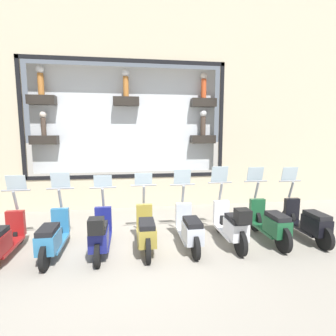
{
  "coord_description": "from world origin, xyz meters",
  "views": [
    {
      "loc": [
        -5.2,
        -0.08,
        2.51
      ],
      "look_at": [
        1.61,
        -1.08,
        1.57
      ],
      "focal_mm": 28.0,
      "sensor_mm": 36.0,
      "label": 1
    }
  ],
  "objects_px": {
    "scooter_white_2": "(232,225)",
    "scooter_navy_5": "(100,233)",
    "scooter_red_7": "(0,239)",
    "scooter_black_0": "(308,222)",
    "scooter_green_1": "(270,223)",
    "scooter_olive_4": "(146,231)",
    "scooter_teal_6": "(53,236)",
    "scooter_silver_3": "(189,228)"
  },
  "relations": [
    {
      "from": "scooter_navy_5",
      "to": "scooter_olive_4",
      "type": "bearing_deg",
      "value": -85.79
    },
    {
      "from": "scooter_white_2",
      "to": "scooter_silver_3",
      "type": "distance_m",
      "value": 0.95
    },
    {
      "from": "scooter_white_2",
      "to": "scooter_navy_5",
      "type": "xyz_separation_m",
      "value": [
        -0.02,
        2.84,
        -0.03
      ]
    },
    {
      "from": "scooter_red_7",
      "to": "scooter_black_0",
      "type": "bearing_deg",
      "value": -89.38
    },
    {
      "from": "scooter_teal_6",
      "to": "scooter_white_2",
      "type": "bearing_deg",
      "value": -90.78
    },
    {
      "from": "scooter_teal_6",
      "to": "scooter_olive_4",
      "type": "bearing_deg",
      "value": -89.96
    },
    {
      "from": "scooter_olive_4",
      "to": "scooter_navy_5",
      "type": "height_order",
      "value": "scooter_olive_4"
    },
    {
      "from": "scooter_black_0",
      "to": "scooter_silver_3",
      "type": "bearing_deg",
      "value": 90.04
    },
    {
      "from": "scooter_black_0",
      "to": "scooter_silver_3",
      "type": "distance_m",
      "value": 2.84
    },
    {
      "from": "scooter_red_7",
      "to": "scooter_green_1",
      "type": "bearing_deg",
      "value": -89.23
    },
    {
      "from": "scooter_silver_3",
      "to": "scooter_green_1",
      "type": "bearing_deg",
      "value": -89.82
    },
    {
      "from": "scooter_navy_5",
      "to": "scooter_red_7",
      "type": "distance_m",
      "value": 1.89
    },
    {
      "from": "scooter_olive_4",
      "to": "scooter_white_2",
      "type": "bearing_deg",
      "value": -91.61
    },
    {
      "from": "scooter_red_7",
      "to": "scooter_white_2",
      "type": "bearing_deg",
      "value": -89.8
    },
    {
      "from": "scooter_olive_4",
      "to": "scooter_teal_6",
      "type": "height_order",
      "value": "scooter_teal_6"
    },
    {
      "from": "scooter_green_1",
      "to": "scooter_silver_3",
      "type": "height_order",
      "value": "scooter_green_1"
    },
    {
      "from": "scooter_white_2",
      "to": "scooter_olive_4",
      "type": "bearing_deg",
      "value": 88.39
    },
    {
      "from": "scooter_black_0",
      "to": "scooter_navy_5",
      "type": "height_order",
      "value": "scooter_black_0"
    },
    {
      "from": "scooter_white_2",
      "to": "scooter_navy_5",
      "type": "relative_size",
      "value": 1.01
    },
    {
      "from": "scooter_green_1",
      "to": "scooter_olive_4",
      "type": "distance_m",
      "value": 2.84
    },
    {
      "from": "scooter_green_1",
      "to": "scooter_red_7",
      "type": "bearing_deg",
      "value": 90.77
    },
    {
      "from": "scooter_teal_6",
      "to": "scooter_red_7",
      "type": "distance_m",
      "value": 0.95
    },
    {
      "from": "scooter_green_1",
      "to": "scooter_white_2",
      "type": "xyz_separation_m",
      "value": [
        -0.06,
        0.95,
        0.04
      ]
    },
    {
      "from": "scooter_green_1",
      "to": "scooter_olive_4",
      "type": "bearing_deg",
      "value": 90.12
    },
    {
      "from": "scooter_red_7",
      "to": "scooter_olive_4",
      "type": "bearing_deg",
      "value": -88.59
    },
    {
      "from": "scooter_white_2",
      "to": "scooter_red_7",
      "type": "xyz_separation_m",
      "value": [
        -0.02,
        4.73,
        -0.03
      ]
    },
    {
      "from": "scooter_black_0",
      "to": "scooter_green_1",
      "type": "height_order",
      "value": "scooter_green_1"
    },
    {
      "from": "scooter_white_2",
      "to": "scooter_black_0",
      "type": "bearing_deg",
      "value": -88.33
    },
    {
      "from": "scooter_white_2",
      "to": "scooter_olive_4",
      "type": "relative_size",
      "value": 1.0
    },
    {
      "from": "scooter_navy_5",
      "to": "scooter_teal_6",
      "type": "xyz_separation_m",
      "value": [
        0.07,
        0.95,
        -0.03
      ]
    },
    {
      "from": "scooter_teal_6",
      "to": "scooter_navy_5",
      "type": "bearing_deg",
      "value": -94.13
    },
    {
      "from": "scooter_olive_4",
      "to": "scooter_silver_3",
      "type": "bearing_deg",
      "value": -89.99
    },
    {
      "from": "scooter_white_2",
      "to": "scooter_green_1",
      "type": "bearing_deg",
      "value": -86.43
    },
    {
      "from": "scooter_white_2",
      "to": "scooter_teal_6",
      "type": "relative_size",
      "value": 1.01
    },
    {
      "from": "scooter_black_0",
      "to": "scooter_olive_4",
      "type": "bearing_deg",
      "value": 90.03
    },
    {
      "from": "scooter_black_0",
      "to": "scooter_olive_4",
      "type": "relative_size",
      "value": 1.0
    },
    {
      "from": "scooter_silver_3",
      "to": "scooter_teal_6",
      "type": "height_order",
      "value": "scooter_silver_3"
    },
    {
      "from": "scooter_white_2",
      "to": "scooter_silver_3",
      "type": "bearing_deg",
      "value": 86.78
    },
    {
      "from": "scooter_white_2",
      "to": "scooter_red_7",
      "type": "height_order",
      "value": "scooter_white_2"
    },
    {
      "from": "scooter_silver_3",
      "to": "scooter_navy_5",
      "type": "xyz_separation_m",
      "value": [
        -0.07,
        1.89,
        0.03
      ]
    },
    {
      "from": "scooter_white_2",
      "to": "scooter_silver_3",
      "type": "height_order",
      "value": "scooter_white_2"
    },
    {
      "from": "scooter_olive_4",
      "to": "scooter_black_0",
      "type": "bearing_deg",
      "value": -89.97
    }
  ]
}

